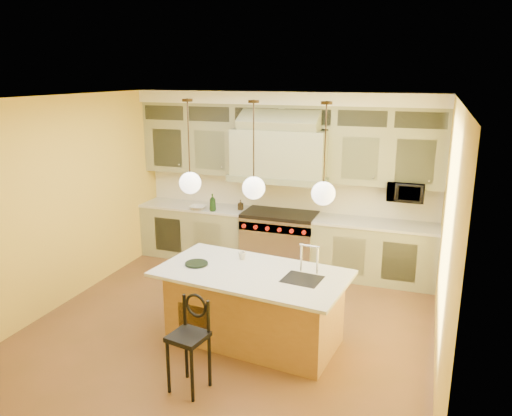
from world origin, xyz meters
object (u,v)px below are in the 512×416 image
at_px(counter_stool, 190,338).
at_px(range, 280,240).
at_px(microwave, 406,191).
at_px(kitchen_island, 254,305).

bearing_deg(counter_stool, range, 102.00).
xyz_separation_m(range, microwave, (1.95, 0.11, 0.96)).
relative_size(range, kitchen_island, 0.51).
relative_size(kitchen_island, microwave, 4.33).
bearing_deg(counter_stool, microwave, 73.29).
xyz_separation_m(kitchen_island, microwave, (1.54, 2.50, 0.98)).
distance_m(kitchen_island, counter_stool, 1.16).
bearing_deg(microwave, range, -176.88).
xyz_separation_m(range, kitchen_island, (0.41, -2.40, -0.01)).
relative_size(range, microwave, 2.21).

